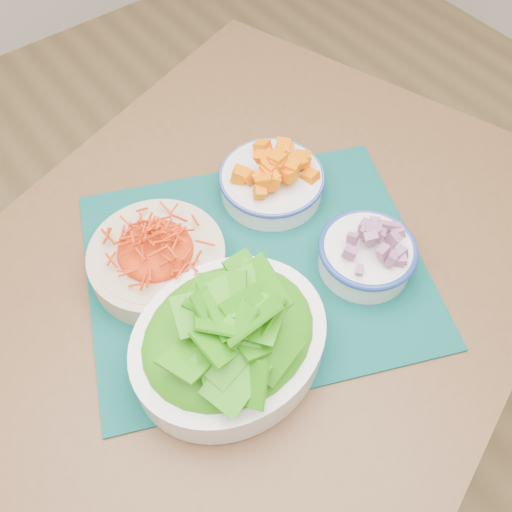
{
  "coord_description": "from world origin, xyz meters",
  "views": [
    {
      "loc": [
        -0.46,
        -0.3,
        1.5
      ],
      "look_at": [
        -0.16,
        0.09,
        0.78
      ],
      "focal_mm": 40.0,
      "sensor_mm": 36.0,
      "label": 1
    }
  ],
  "objects_px": {
    "lettuce_bowl": "(229,335)",
    "onion_bowl": "(367,251)",
    "placemat": "(256,268)",
    "table": "(219,337)",
    "squash_bowl": "(272,176)",
    "carrot_bowl": "(156,255)"
  },
  "relations": [
    {
      "from": "lettuce_bowl",
      "to": "onion_bowl",
      "type": "distance_m",
      "value": 0.26
    },
    {
      "from": "placemat",
      "to": "onion_bowl",
      "type": "distance_m",
      "value": 0.17
    },
    {
      "from": "table",
      "to": "squash_bowl",
      "type": "bearing_deg",
      "value": 13.58
    },
    {
      "from": "squash_bowl",
      "to": "placemat",
      "type": "bearing_deg",
      "value": -137.03
    },
    {
      "from": "table",
      "to": "lettuce_bowl",
      "type": "distance_m",
      "value": 0.18
    },
    {
      "from": "table",
      "to": "placemat",
      "type": "bearing_deg",
      "value": -5.13
    },
    {
      "from": "table",
      "to": "carrot_bowl",
      "type": "height_order",
      "value": "carrot_bowl"
    },
    {
      "from": "table",
      "to": "carrot_bowl",
      "type": "distance_m",
      "value": 0.18
    },
    {
      "from": "lettuce_bowl",
      "to": "placemat",
      "type": "bearing_deg",
      "value": 36.31
    },
    {
      "from": "carrot_bowl",
      "to": "onion_bowl",
      "type": "height_order",
      "value": "carrot_bowl"
    },
    {
      "from": "placemat",
      "to": "squash_bowl",
      "type": "relative_size",
      "value": 2.29
    },
    {
      "from": "carrot_bowl",
      "to": "placemat",
      "type": "bearing_deg",
      "value": -35.82
    },
    {
      "from": "placemat",
      "to": "carrot_bowl",
      "type": "height_order",
      "value": "carrot_bowl"
    },
    {
      "from": "squash_bowl",
      "to": "onion_bowl",
      "type": "xyz_separation_m",
      "value": [
        0.02,
        -0.21,
        -0.0
      ]
    },
    {
      "from": "squash_bowl",
      "to": "lettuce_bowl",
      "type": "relative_size",
      "value": 0.78
    },
    {
      "from": "placemat",
      "to": "lettuce_bowl",
      "type": "relative_size",
      "value": 1.78
    },
    {
      "from": "table",
      "to": "carrot_bowl",
      "type": "xyz_separation_m",
      "value": [
        -0.03,
        0.11,
        0.14
      ]
    },
    {
      "from": "carrot_bowl",
      "to": "squash_bowl",
      "type": "height_order",
      "value": "squash_bowl"
    },
    {
      "from": "squash_bowl",
      "to": "onion_bowl",
      "type": "distance_m",
      "value": 0.21
    },
    {
      "from": "lettuce_bowl",
      "to": "onion_bowl",
      "type": "xyz_separation_m",
      "value": [
        0.26,
        -0.0,
        -0.02
      ]
    },
    {
      "from": "placemat",
      "to": "squash_bowl",
      "type": "height_order",
      "value": "squash_bowl"
    },
    {
      "from": "table",
      "to": "lettuce_bowl",
      "type": "height_order",
      "value": "lettuce_bowl"
    }
  ]
}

